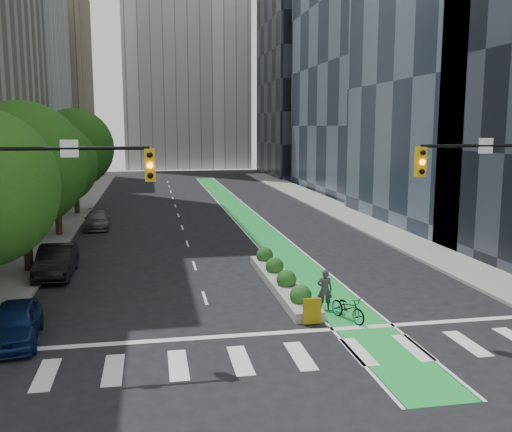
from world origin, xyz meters
name	(u,v)px	position (x,y,z in m)	size (l,w,h in m)	color
ground	(293,345)	(0.00, 0.00, 0.00)	(160.00, 160.00, 0.00)	black
sidewalk_left	(54,228)	(-11.80, 25.00, 0.07)	(3.60, 90.00, 0.15)	gray
sidewalk_right	(359,219)	(11.80, 25.00, 0.07)	(3.60, 90.00, 0.15)	gray
bike_lane_paint	(242,214)	(3.00, 30.00, 0.01)	(2.20, 70.00, 0.01)	green
building_tan_far	(35,86)	(-20.00, 66.00, 13.00)	(14.00, 16.00, 26.00)	tan
building_glass_far	(379,5)	(21.00, 45.00, 21.00)	(14.00, 24.00, 42.00)	#19212D
building_dark_end	(312,83)	(20.00, 68.00, 14.00)	(14.00, 18.00, 28.00)	black
tree_mid	(23,165)	(-11.00, 12.00, 5.57)	(6.40, 6.40, 8.78)	black
tree_midfar	(56,165)	(-11.00, 22.00, 4.95)	(5.60, 5.60, 7.76)	black
tree_far	(74,148)	(-11.00, 32.00, 5.69)	(6.60, 6.60, 9.00)	black
signal_left	(22,213)	(-8.70, 0.46, 4.78)	(6.14, 0.51, 7.20)	black
median_planter	(281,280)	(1.20, 7.04, 0.37)	(1.20, 10.26, 1.10)	gray
bicycle	(348,308)	(2.72, 2.06, 0.51)	(0.67, 1.93, 1.01)	gray
cyclist	(325,290)	(2.21, 3.46, 0.86)	(0.62, 0.41, 1.71)	#34303A
parked_car_left_near	(15,323)	(-9.50, 2.00, 0.70)	(1.64, 4.09, 1.39)	#0B1C47
parked_car_left_mid	(56,261)	(-9.50, 11.03, 0.78)	(1.65, 4.72, 1.56)	black
parked_car_left_far	(97,220)	(-8.73, 24.79, 0.64)	(1.79, 4.40, 1.28)	#585A5D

